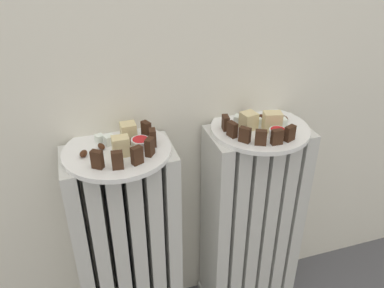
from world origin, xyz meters
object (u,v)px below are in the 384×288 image
object	(u,v)px
plate_left	(117,151)
plate_right	(260,129)
fork	(277,126)
radiator_right	(251,225)
radiator_left	(128,252)
jam_bowl_left	(141,143)
jam_bowl_right	(277,133)

from	to	relation	value
plate_left	plate_right	bearing A→B (deg)	0.00
fork	radiator_right	bearing A→B (deg)	166.63
plate_left	radiator_left	bearing A→B (deg)	180.00
radiator_left	jam_bowl_left	world-z (taller)	jam_bowl_left
plate_left	jam_bowl_left	bearing A→B (deg)	-14.21
radiator_left	radiator_right	size ratio (longest dim) A/B	1.00
radiator_left	jam_bowl_left	size ratio (longest dim) A/B	14.29
plate_right	jam_bowl_left	world-z (taller)	jam_bowl_left
jam_bowl_left	fork	distance (m)	0.38
radiator_right	plate_right	size ratio (longest dim) A/B	2.47
fork	jam_bowl_left	bearing A→B (deg)	-179.47
plate_right	jam_bowl_left	xyz separation A→B (m)	(-0.33, -0.01, 0.02)
radiator_left	jam_bowl_left	xyz separation A→B (m)	(0.06, -0.01, 0.36)
plate_left	fork	world-z (taller)	fork
plate_left	jam_bowl_right	bearing A→B (deg)	-9.57
radiator_right	jam_bowl_right	size ratio (longest dim) A/B	14.84
radiator_left	jam_bowl_right	world-z (taller)	jam_bowl_right
plate_right	fork	world-z (taller)	fork
radiator_right	fork	xyz separation A→B (m)	(0.05, -0.01, 0.35)
radiator_right	plate_right	distance (m)	0.34
plate_right	jam_bowl_right	bearing A→B (deg)	-77.80
jam_bowl_left	fork	size ratio (longest dim) A/B	0.48
jam_bowl_right	plate_left	bearing A→B (deg)	170.43
radiator_right	plate_left	xyz separation A→B (m)	(-0.39, 0.00, 0.34)
plate_left	plate_right	xyz separation A→B (m)	(0.39, 0.00, 0.00)
radiator_left	fork	distance (m)	0.56
plate_right	jam_bowl_right	world-z (taller)	jam_bowl_right
radiator_right	jam_bowl_right	world-z (taller)	jam_bowl_right
jam_bowl_left	fork	bearing A→B (deg)	0.53
fork	jam_bowl_right	bearing A→B (deg)	-118.93
radiator_right	fork	size ratio (longest dim) A/B	6.81
plate_left	fork	bearing A→B (deg)	-1.45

